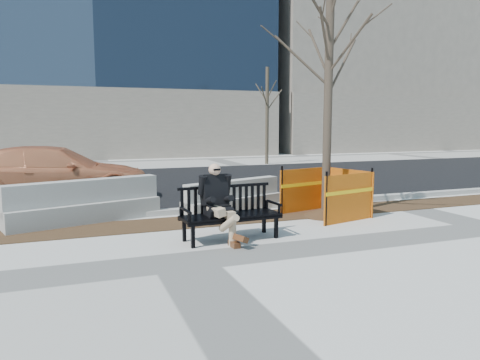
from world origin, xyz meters
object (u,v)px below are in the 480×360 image
at_px(sedan, 56,200).
at_px(jersey_barrier_right, 233,212).
at_px(jersey_barrier_left, 86,222).
at_px(bench, 231,240).
at_px(seated_man, 217,241).
at_px(tree_fence, 325,216).

distance_m(sedan, jersey_barrier_right, 5.06).
xyz_separation_m(sedan, jersey_barrier_left, (0.64, -3.17, 0.00)).
distance_m(bench, sedan, 6.35).
bearing_deg(jersey_barrier_right, bench, -131.13).
bearing_deg(jersey_barrier_left, sedan, 84.44).
relative_size(bench, sedan, 0.36).
distance_m(bench, jersey_barrier_right, 2.55).
bearing_deg(sedan, bench, -143.72).
xyz_separation_m(bench, jersey_barrier_right, (0.91, 2.38, 0.00)).
distance_m(seated_man, jersey_barrier_right, 2.62).
distance_m(seated_man, tree_fence, 3.12).
height_order(sedan, jersey_barrier_right, sedan).
height_order(bench, tree_fence, tree_fence).
relative_size(bench, jersey_barrier_right, 0.69).
height_order(tree_fence, sedan, tree_fence).
relative_size(tree_fence, sedan, 1.10).
distance_m(bench, seated_man, 0.25).
bearing_deg(bench, jersey_barrier_right, 65.22).
relative_size(seated_man, jersey_barrier_right, 0.52).
height_order(sedan, jersey_barrier_left, sedan).
bearing_deg(jersey_barrier_right, seated_man, -136.40).
bearing_deg(seated_man, jersey_barrier_right, 59.94).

